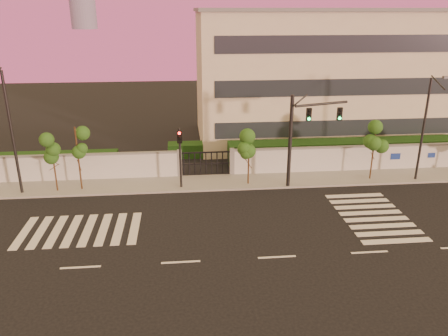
{
  "coord_description": "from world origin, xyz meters",
  "views": [
    {
      "loc": [
        -4.65,
        -19.39,
        12.18
      ],
      "look_at": [
        -2.19,
        6.0,
        2.85
      ],
      "focal_mm": 35.0,
      "sensor_mm": 36.0,
      "label": 1
    }
  ],
  "objects": [
    {
      "name": "street_tree_c",
      "position": [
        -11.93,
        10.04,
        3.44
      ],
      "size": [
        1.35,
        1.07,
        4.68
      ],
      "color": "#382314",
      "rests_on": "ground"
    },
    {
      "name": "perimeter_wall",
      "position": [
        0.1,
        12.0,
        1.07
      ],
      "size": [
        60.0,
        0.36,
        2.2
      ],
      "color": "#BABDC2",
      "rests_on": "ground"
    },
    {
      "name": "sidewalk",
      "position": [
        0.0,
        10.5,
        0.07
      ],
      "size": [
        60.0,
        3.0,
        0.15
      ],
      "primitive_type": "cube",
      "color": "gray",
      "rests_on": "ground"
    },
    {
      "name": "street_tree_b",
      "position": [
        -13.58,
        9.93,
        3.08
      ],
      "size": [
        1.3,
        1.03,
        4.19
      ],
      "color": "#382314",
      "rests_on": "ground"
    },
    {
      "name": "street_tree_d",
      "position": [
        -0.02,
        9.93,
        2.97
      ],
      "size": [
        1.44,
        1.14,
        4.03
      ],
      "color": "#382314",
      "rests_on": "ground"
    },
    {
      "name": "road_markings",
      "position": [
        -1.58,
        3.76,
        0.01
      ],
      "size": [
        57.0,
        7.62,
        0.02
      ],
      "color": "silver",
      "rests_on": "ground"
    },
    {
      "name": "street_tree_e",
      "position": [
        9.27,
        10.04,
        3.39
      ],
      "size": [
        1.33,
        1.06,
        4.61
      ],
      "color": "#382314",
      "rests_on": "ground"
    },
    {
      "name": "hedge_row",
      "position": [
        1.17,
        14.74,
        0.82
      ],
      "size": [
        41.0,
        4.25,
        1.8
      ],
      "color": "black",
      "rests_on": "ground"
    },
    {
      "name": "ground",
      "position": [
        0.0,
        0.0,
        0.0
      ],
      "size": [
        120.0,
        120.0,
        0.0
      ],
      "primitive_type": "plane",
      "color": "black",
      "rests_on": "ground"
    },
    {
      "name": "traffic_signal_main",
      "position": [
        3.6,
        9.2,
        4.25
      ],
      "size": [
        4.19,
        1.32,
        6.72
      ],
      "rotation": [
        0.0,
        0.0,
        0.28
      ],
      "color": "black",
      "rests_on": "ground"
    },
    {
      "name": "institutional_building",
      "position": [
        9.0,
        21.99,
        6.16
      ],
      "size": [
        24.4,
        12.4,
        12.25
      ],
      "color": "beige",
      "rests_on": "ground"
    },
    {
      "name": "streetlight_west",
      "position": [
        -15.98,
        9.62,
        4.83
      ],
      "size": [
        0.53,
        2.15,
        8.93
      ],
      "color": "black",
      "rests_on": "ground"
    },
    {
      "name": "streetlight_east",
      "position": [
        12.61,
        9.42,
        4.34
      ],
      "size": [
        0.48,
        1.93,
        8.04
      ],
      "color": "black",
      "rests_on": "ground"
    },
    {
      "name": "traffic_signal_secondary",
      "position": [
        -4.92,
        9.71,
        2.85
      ],
      "size": [
        0.35,
        0.34,
        4.49
      ],
      "rotation": [
        0.0,
        0.0,
        0.07
      ],
      "color": "black",
      "rests_on": "ground"
    }
  ]
}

